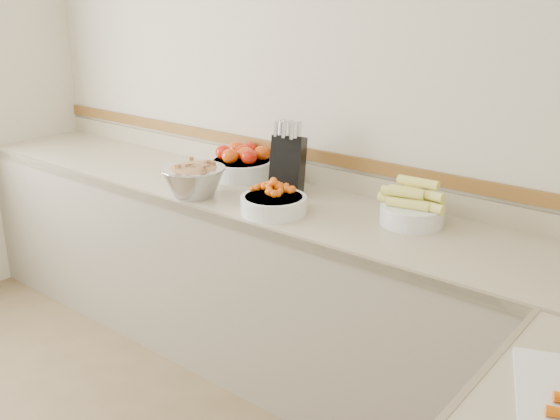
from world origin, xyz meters
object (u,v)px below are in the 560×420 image
Objects in this scene: tomato_bowl at (242,163)px; cherry_tomato_bowl at (274,201)px; knife_block at (288,163)px; rhubarb_bowl at (194,178)px; corn_bowl at (412,209)px.

cherry_tomato_bowl is (0.49, -0.33, -0.02)m from tomato_bowl.
rhubarb_bowl is (-0.30, -0.33, -0.06)m from knife_block.
cherry_tomato_bowl is at bearing -154.55° from corn_bowl.
tomato_bowl is 0.59m from cherry_tomato_bowl.
knife_block is 1.22× the size of cherry_tomato_bowl.
corn_bowl is (0.67, -0.02, -0.08)m from knife_block.
knife_block is at bearing -9.55° from tomato_bowl.
tomato_bowl is 1.15× the size of corn_bowl.
corn_bowl is at bearing -4.25° from tomato_bowl.
corn_bowl is at bearing 25.45° from cherry_tomato_bowl.
knife_block is 1.18× the size of rhubarb_bowl.
knife_block is 1.06× the size of tomato_bowl.
corn_bowl is at bearing 17.80° from rhubarb_bowl.
cherry_tomato_bowl is at bearing 7.58° from rhubarb_bowl.
tomato_bowl reaches higher than cherry_tomato_bowl.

